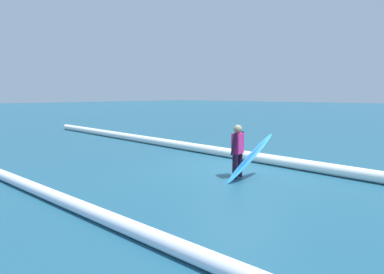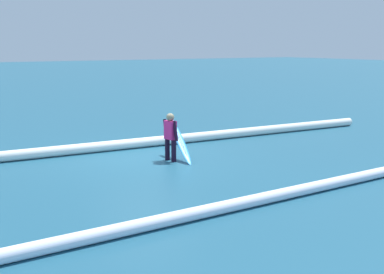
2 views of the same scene
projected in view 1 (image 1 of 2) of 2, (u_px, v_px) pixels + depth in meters
The scene contains 5 objects.
ground_plane at pixel (236, 170), 9.93m from camera, with size 168.90×168.90×0.00m, color #1F546D.
surfer at pixel (238, 148), 9.00m from camera, with size 0.26×0.63×1.36m.
surfboard at pixel (250, 158), 8.85m from camera, with size 0.50×1.65×1.13m.
wave_crest_foreground at pixel (206, 149), 12.73m from camera, with size 0.31×0.31×24.12m, color white.
wave_crest_midground at pixel (35, 188), 7.55m from camera, with size 0.25×0.25×16.64m, color white.
Camera 1 is at (-5.71, 8.00, 2.12)m, focal length 33.14 mm.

